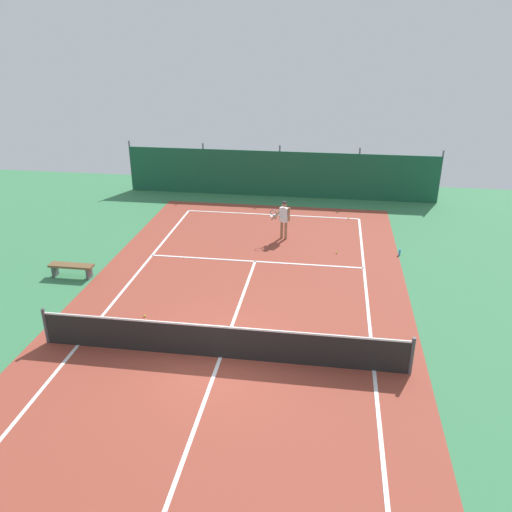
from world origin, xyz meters
TOP-DOWN VIEW (x-y plane):
  - ground_plane at (0.00, 0.00)m, footprint 36.00×36.00m
  - court_surface at (0.00, 0.00)m, footprint 11.02×26.60m
  - tennis_net at (0.00, 0.00)m, footprint 10.12×0.10m
  - back_fence at (-0.00, 15.44)m, footprint 16.30×0.98m
  - tennis_player at (0.83, 8.93)m, footprint 0.84×0.65m
  - tennis_ball_near_player at (3.62, 11.85)m, footprint 0.07×0.07m
  - tennis_ball_midcourt at (-2.78, 1.78)m, footprint 0.07×0.07m
  - tennis_ball_by_sideline at (3.10, 7.65)m, footprint 0.07×0.07m
  - parked_car at (2.96, 17.16)m, footprint 2.44×4.40m
  - courtside_bench at (-6.31, 4.12)m, footprint 1.60×0.40m
  - water_bottle at (5.54, 7.85)m, footprint 0.08×0.08m

SIDE VIEW (x-z plane):
  - ground_plane at x=0.00m, z-range 0.00..0.00m
  - court_surface at x=0.00m, z-range 0.00..0.01m
  - tennis_ball_near_player at x=3.62m, z-range 0.00..0.07m
  - tennis_ball_midcourt at x=-2.78m, z-range 0.00..0.07m
  - tennis_ball_by_sideline at x=3.10m, z-range 0.00..0.07m
  - water_bottle at x=5.54m, z-range 0.00..0.24m
  - courtside_bench at x=-6.31m, z-range 0.13..0.62m
  - tennis_net at x=0.00m, z-range -0.04..1.06m
  - back_fence at x=0.00m, z-range -0.68..2.02m
  - parked_car at x=2.96m, z-range 0.00..1.68m
  - tennis_player at x=0.83m, z-range 0.14..1.78m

